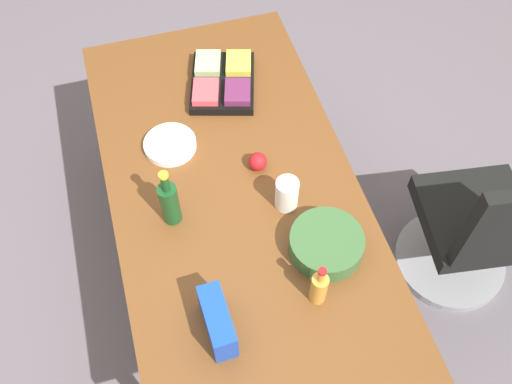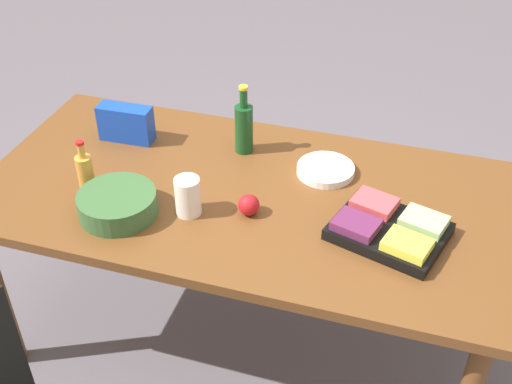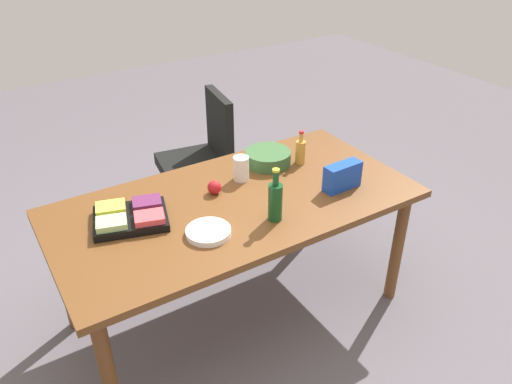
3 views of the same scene
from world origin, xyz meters
The scene contains 11 objects.
ground_plane centered at (0.00, 0.00, 0.00)m, with size 10.00×10.00×0.00m, color #5F5960.
conference_table centered at (0.00, 0.00, 0.71)m, with size 1.95×0.98×0.80m.
office_chair centered at (0.30, 1.06, 0.38)m, with size 0.56×0.56×0.98m.
fruit_platter centered at (-0.55, 0.10, 0.83)m, with size 0.42×0.37×0.07m.
dressing_bottle centered at (0.55, 0.16, 0.88)m, with size 0.08×0.08×0.21m.
chip_bag_blue centered at (0.57, -0.20, 0.87)m, with size 0.22×0.08×0.15m, color #1643BB.
wine_bottle centered at (0.08, -0.26, 0.91)m, with size 0.09×0.09×0.29m.
apple_red centered at (-0.06, 0.12, 0.84)m, with size 0.08×0.08×0.08m, color #B3171D.
salad_bowl centered at (0.38, 0.26, 0.84)m, with size 0.27×0.27×0.08m, color #365E31.
mayo_jar centered at (0.14, 0.18, 0.87)m, with size 0.09×0.09×0.14m, color white.
paper_plate_stack centered at (-0.27, -0.20, 0.81)m, with size 0.22×0.22×0.03m, color white.
Camera 1 is at (1.28, -0.28, 2.69)m, focal length 40.12 mm.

